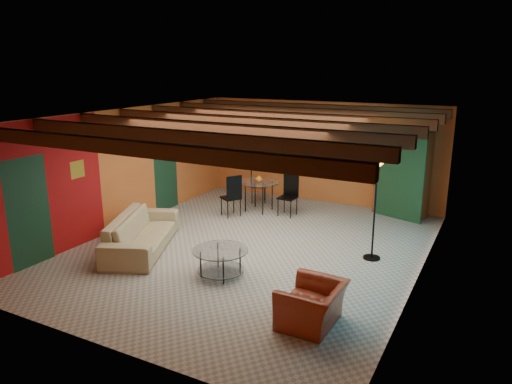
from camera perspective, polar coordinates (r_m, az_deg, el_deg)
The scene contains 11 objects.
room at distance 9.34m, azimuth -0.26°, elevation 7.06°, with size 6.52×8.01×2.71m.
sofa at distance 9.98m, azimuth -13.41°, elevation -4.69°, with size 2.46×0.96×0.72m, color tan.
armchair at distance 7.11m, azimuth 6.67°, elevation -13.16°, with size 0.95×0.83×0.62m, color maroon.
coffee_table at distance 8.59m, azimuth -4.24°, elevation -8.35°, with size 0.99×0.99×0.50m, color silver, non-canonical shape.
dining_table at distance 12.17m, azimuth 0.34°, elevation 0.15°, with size 2.04×2.04×1.06m, color silver, non-canonical shape.
armoire at distance 12.23m, azimuth 16.99°, elevation 2.11°, with size 1.21×0.59×2.12m, color brown.
floor_lamp at distance 9.31m, azimuth 13.94°, elevation -1.97°, with size 0.41×0.41×2.01m, color black, non-canonical shape.
ceiling_fan at distance 9.25m, azimuth -0.58°, elevation 6.98°, with size 1.50×1.50×0.44m, color #472614, non-canonical shape.
painting at distance 13.27m, azimuth 4.13°, elevation 6.29°, with size 1.05×0.03×0.65m, color black.
potted_plant at distance 12.03m, azimuth 17.46°, elevation 8.03°, with size 0.39×0.34×0.43m, color #26661E.
vase at distance 12.03m, azimuth 0.35°, elevation 2.99°, with size 0.17×0.17×0.18m, color orange.
Camera 1 is at (4.33, -8.06, 3.65)m, focal length 33.65 mm.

